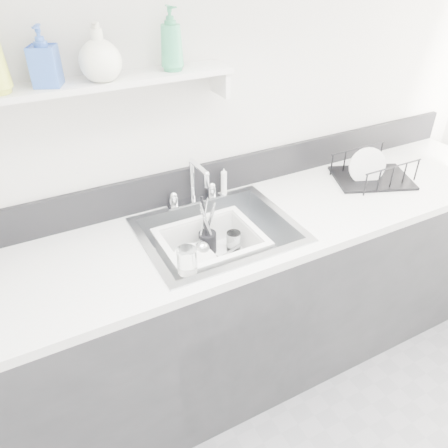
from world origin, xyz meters
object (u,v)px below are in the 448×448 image
counter_run (219,310)px  dish_rack (374,167)px  wash_tub (211,251)px  sink (219,247)px

counter_run → dish_rack: size_ratio=8.62×
counter_run → dish_rack: 1.04m
wash_tub → counter_run: bearing=16.9°
wash_tub → dish_rack: size_ratio=1.11×
dish_rack → wash_tub: bearing=-153.9°
wash_tub → dish_rack: dish_rack is taller
sink → wash_tub: 0.04m
sink → wash_tub: bearing=-163.1°
sink → dish_rack: dish_rack is taller
dish_rack → sink: bearing=-154.6°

